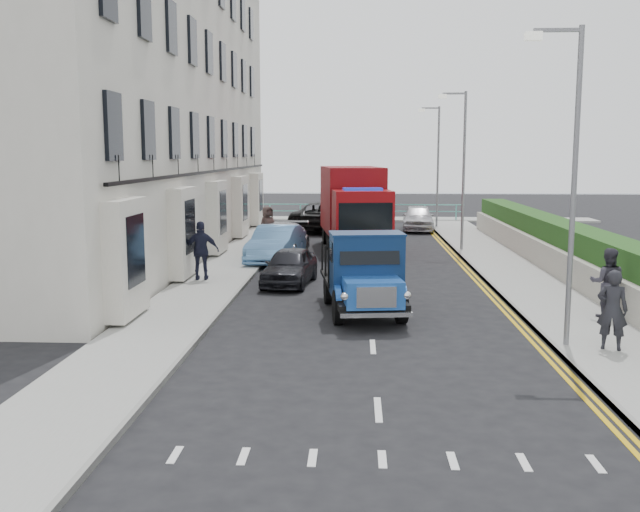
{
  "coord_description": "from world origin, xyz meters",
  "views": [
    {
      "loc": [
        -0.4,
        -17.69,
        4.34
      ],
      "look_at": [
        -1.43,
        2.64,
        1.4
      ],
      "focal_mm": 40.0,
      "sensor_mm": 36.0,
      "label": 1
    }
  ],
  "objects_px": {
    "bedford_lorry": "(366,279)",
    "parked_car_front": "(290,266)",
    "lamp_mid": "(461,161)",
    "red_lorry": "(354,206)",
    "pedestrian_east_near": "(612,310)",
    "lamp_far": "(436,159)",
    "lamp_near": "(569,169)"
  },
  "relations": [
    {
      "from": "parked_car_front",
      "to": "pedestrian_east_near",
      "type": "height_order",
      "value": "pedestrian_east_near"
    },
    {
      "from": "lamp_far",
      "to": "bedford_lorry",
      "type": "height_order",
      "value": "lamp_far"
    },
    {
      "from": "bedford_lorry",
      "to": "pedestrian_east_near",
      "type": "height_order",
      "value": "bedford_lorry"
    },
    {
      "from": "lamp_near",
      "to": "lamp_far",
      "type": "relative_size",
      "value": 1.0
    },
    {
      "from": "red_lorry",
      "to": "pedestrian_east_near",
      "type": "distance_m",
      "value": 17.57
    },
    {
      "from": "red_lorry",
      "to": "pedestrian_east_near",
      "type": "xyz_separation_m",
      "value": [
        5.65,
        -16.61,
        -0.99
      ]
    },
    {
      "from": "lamp_near",
      "to": "parked_car_front",
      "type": "bearing_deg",
      "value": 131.6
    },
    {
      "from": "pedestrian_east_near",
      "to": "parked_car_front",
      "type": "bearing_deg",
      "value": -25.14
    },
    {
      "from": "lamp_mid",
      "to": "parked_car_front",
      "type": "relative_size",
      "value": 1.93
    },
    {
      "from": "parked_car_front",
      "to": "pedestrian_east_near",
      "type": "xyz_separation_m",
      "value": [
        7.74,
        -8.0,
        0.38
      ]
    },
    {
      "from": "lamp_near",
      "to": "red_lorry",
      "type": "xyz_separation_m",
      "value": [
        -4.69,
        16.24,
        -2.01
      ]
    },
    {
      "from": "lamp_far",
      "to": "parked_car_front",
      "type": "bearing_deg",
      "value": -110.25
    },
    {
      "from": "lamp_mid",
      "to": "bedford_lorry",
      "type": "relative_size",
      "value": 1.42
    },
    {
      "from": "lamp_mid",
      "to": "lamp_far",
      "type": "xyz_separation_m",
      "value": [
        0.0,
        10.0,
        0.0
      ]
    },
    {
      "from": "lamp_mid",
      "to": "pedestrian_east_near",
      "type": "distance_m",
      "value": 16.66
    },
    {
      "from": "lamp_near",
      "to": "bedford_lorry",
      "type": "distance_m",
      "value": 6.03
    },
    {
      "from": "lamp_far",
      "to": "red_lorry",
      "type": "bearing_deg",
      "value": -115.66
    },
    {
      "from": "bedford_lorry",
      "to": "parked_car_front",
      "type": "relative_size",
      "value": 1.36
    },
    {
      "from": "lamp_near",
      "to": "pedestrian_east_near",
      "type": "height_order",
      "value": "lamp_near"
    },
    {
      "from": "lamp_mid",
      "to": "pedestrian_east_near",
      "type": "relative_size",
      "value": 3.99
    },
    {
      "from": "lamp_near",
      "to": "red_lorry",
      "type": "bearing_deg",
      "value": 106.1
    },
    {
      "from": "lamp_near",
      "to": "bedford_lorry",
      "type": "xyz_separation_m",
      "value": [
        -4.31,
        2.99,
        -2.96
      ]
    },
    {
      "from": "lamp_far",
      "to": "lamp_mid",
      "type": "bearing_deg",
      "value": -90.0
    },
    {
      "from": "lamp_near",
      "to": "parked_car_front",
      "type": "height_order",
      "value": "lamp_near"
    },
    {
      "from": "lamp_mid",
      "to": "pedestrian_east_near",
      "type": "height_order",
      "value": "lamp_mid"
    },
    {
      "from": "red_lorry",
      "to": "pedestrian_east_near",
      "type": "height_order",
      "value": "red_lorry"
    },
    {
      "from": "lamp_far",
      "to": "pedestrian_east_near",
      "type": "height_order",
      "value": "lamp_far"
    },
    {
      "from": "bedford_lorry",
      "to": "lamp_mid",
      "type": "bearing_deg",
      "value": 64.13
    },
    {
      "from": "pedestrian_east_near",
      "to": "lamp_near",
      "type": "bearing_deg",
      "value": 0.07
    },
    {
      "from": "bedford_lorry",
      "to": "parked_car_front",
      "type": "xyz_separation_m",
      "value": [
        -2.46,
        4.65,
        -0.42
      ]
    },
    {
      "from": "red_lorry",
      "to": "pedestrian_east_near",
      "type": "relative_size",
      "value": 4.2
    },
    {
      "from": "lamp_near",
      "to": "parked_car_front",
      "type": "relative_size",
      "value": 1.93
    }
  ]
}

